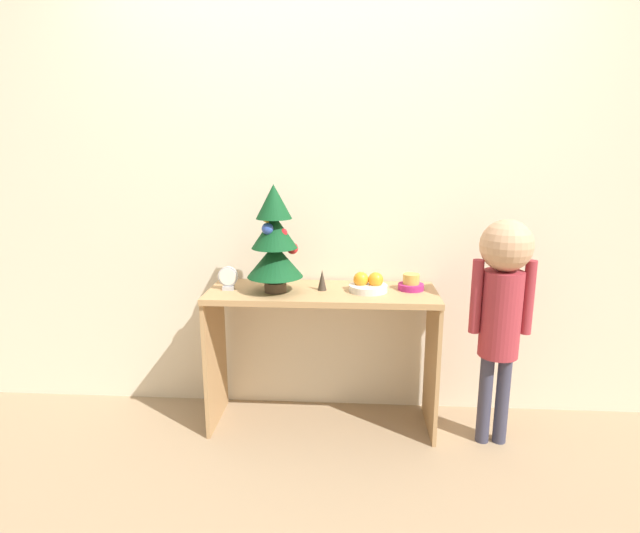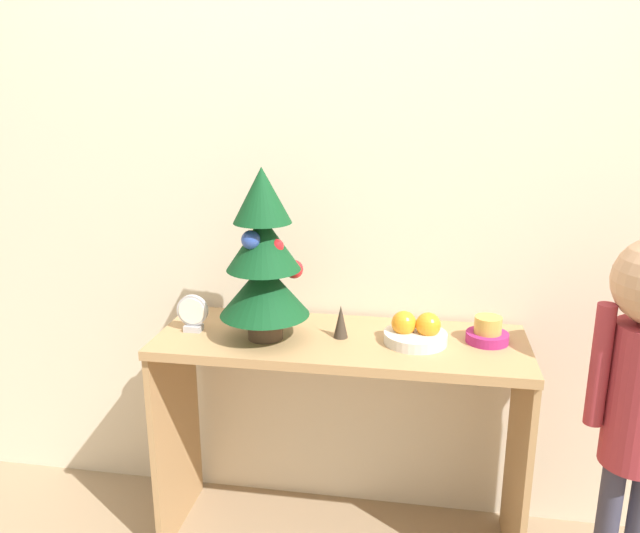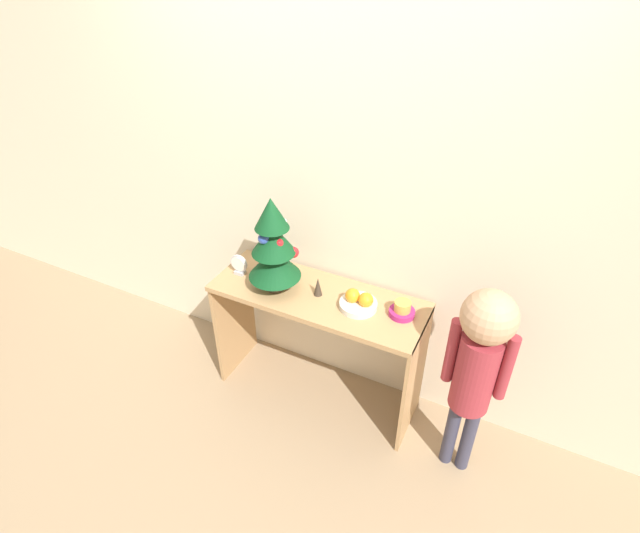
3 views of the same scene
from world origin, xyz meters
name	(u,v)px [view 2 (image 2 of 3)]	position (x,y,z in m)	size (l,w,h in m)	color
back_wall	(352,169)	(0.00, 0.46, 1.25)	(7.00, 0.05, 2.50)	beige
console_table	(340,388)	(0.00, 0.21, 0.58)	(1.17, 0.42, 0.75)	tan
mini_tree	(264,257)	(-0.23, 0.17, 1.01)	(0.28, 0.28, 0.54)	#4C3828
fruit_bowl	(416,332)	(0.23, 0.21, 0.78)	(0.20, 0.20, 0.10)	silver
singing_bowl	(487,332)	(0.45, 0.25, 0.78)	(0.13, 0.13, 0.08)	#9E2366
desk_clock	(193,313)	(-0.48, 0.19, 0.81)	(0.10, 0.04, 0.12)	#B2B2B7
figurine	(342,321)	(0.00, 0.21, 0.80)	(0.05, 0.05, 0.11)	#382D23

